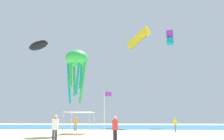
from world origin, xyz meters
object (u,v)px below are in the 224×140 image
Objects in this scene: person_rightmost at (175,123)px; banner_flag at (105,110)px; kite_octopus_green at (77,61)px; person_near_tent at (76,123)px; canopy_tent at (80,113)px; person_central at (55,126)px; kite_inflatable_black at (38,45)px; kite_box_purple at (170,38)px; person_leftmost at (115,127)px; kite_parafoil_yellow at (138,39)px.

banner_flag is at bearing 149.65° from person_rightmost.
kite_octopus_green is (-11.30, -6.61, 6.54)m from person_rightmost.
canopy_tent is at bearing 144.38° from person_near_tent.
canopy_tent is 12.11m from person_rightmost.
canopy_tent is 8.88m from person_central.
kite_inflatable_black reaches higher than person_rightmost.
kite_box_purple reaches higher than kite_inflatable_black.
banner_flag is at bearing 52.51° from person_leftmost.
person_central is at bearing 35.71° from kite_octopus_green.
person_leftmost is (6.09, -13.54, -0.05)m from person_near_tent.
canopy_tent reaches higher than person_near_tent.
kite_octopus_green is at bearing 17.39° from person_central.
person_central is at bearing 121.75° from kite_parafoil_yellow.
kite_box_purple is at bearing -103.73° from person_near_tent.
kite_inflatable_black is 18.16m from kite_octopus_green.
person_central is 17.17m from person_rightmost.
kite_box_purple is at bearing 52.61° from canopy_tent.
person_rightmost is 14.63m from kite_octopus_green.
canopy_tent is 5.80m from kite_octopus_green.
kite_box_purple is at bearing -12.47° from person_central.
person_near_tent is (-1.75, 5.43, -1.13)m from canopy_tent.
kite_inflatable_black is 1.87× the size of kite_box_purple.
kite_inflatable_black reaches higher than person_central.
kite_octopus_green is at bearing 58.25° from person_leftmost.
person_rightmost is (11.23, 4.39, -1.18)m from canopy_tent.
person_near_tent is 10.17m from kite_octopus_green.
person_near_tent is 16.82m from kite_inflatable_black.
canopy_tent is 25.10m from kite_parafoil_yellow.
canopy_tent is 0.59× the size of kite_octopus_green.
person_central is at bearing 121.09° from person_leftmost.
canopy_tent is 1.79× the size of person_central.
banner_flag is at bearing -62.46° from canopy_tent.
kite_parafoil_yellow is (3.43, 26.17, 16.78)m from person_leftmost.
banner_flag reaches higher than canopy_tent.
person_central reaches higher than person_leftmost.
person_central is 1.06× the size of person_rightmost.
kite_parafoil_yellow is 0.88× the size of kite_inflatable_black.
banner_flag reaches higher than person_rightmost.
person_near_tent is 0.33× the size of kite_octopus_green.
person_rightmost is at bearing -148.08° from person_near_tent.
kite_box_purple is (14.50, 21.11, 10.66)m from kite_octopus_green.
kite_octopus_green is (-7.84, -20.29, -10.24)m from kite_parafoil_yellow.
person_leftmost is 14.27m from person_rightmost.
kite_parafoil_yellow is (-3.46, 13.68, 16.78)m from person_rightmost.
kite_box_purple reaches higher than person_near_tent.
kite_octopus_green is (-0.31, 6.59, 6.48)m from person_central.
person_central is at bearing 134.52° from person_near_tent.
person_leftmost is (4.35, -8.11, -1.18)m from canopy_tent.
kite_inflatable_black is at bearing 42.82° from person_central.
kite_parafoil_yellow is (4.29, 24.75, 15.59)m from banner_flag.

